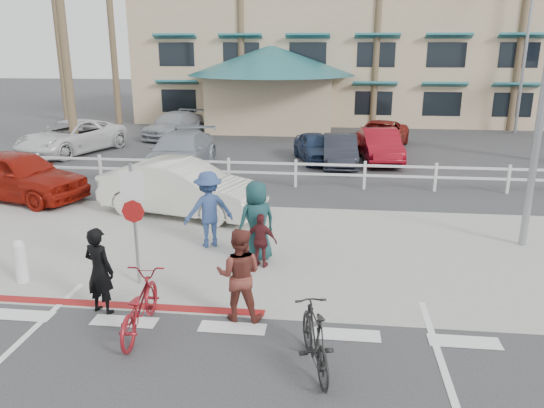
# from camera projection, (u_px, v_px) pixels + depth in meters

# --- Properties ---
(ground) EXTENTS (140.00, 140.00, 0.00)m
(ground) POSITION_uv_depth(u_px,v_px,m) (226.00, 347.00, 8.87)
(ground) COLOR #333335
(sidewalk_plaza) EXTENTS (22.00, 7.00, 0.01)m
(sidewalk_plaza) POSITION_uv_depth(u_px,v_px,m) (262.00, 248.00, 13.14)
(sidewalk_plaza) COLOR gray
(sidewalk_plaza) RESTS_ON ground
(cross_street) EXTENTS (40.00, 5.00, 0.01)m
(cross_street) POSITION_uv_depth(u_px,v_px,m) (279.00, 203.00, 16.95)
(cross_street) COLOR #333335
(cross_street) RESTS_ON ground
(parking_lot) EXTENTS (50.00, 16.00, 0.01)m
(parking_lot) POSITION_uv_depth(u_px,v_px,m) (299.00, 148.00, 25.99)
(parking_lot) COLOR #333335
(parking_lot) RESTS_ON ground
(curb_red) EXTENTS (7.00, 0.25, 0.02)m
(curb_red) POSITION_uv_depth(u_px,v_px,m) (87.00, 303.00, 10.34)
(curb_red) COLOR maroon
(curb_red) RESTS_ON ground
(rail_fence) EXTENTS (29.40, 0.16, 1.00)m
(rail_fence) POSITION_uv_depth(u_px,v_px,m) (299.00, 174.00, 18.65)
(rail_fence) COLOR silver
(rail_fence) RESTS_ON ground
(building) EXTENTS (28.00, 16.00, 11.30)m
(building) POSITION_uv_depth(u_px,v_px,m) (342.00, 33.00, 36.50)
(building) COLOR tan
(building) RESTS_ON ground
(sign_post) EXTENTS (0.50, 0.10, 2.90)m
(sign_post) POSITION_uv_depth(u_px,v_px,m) (135.00, 219.00, 10.80)
(sign_post) COLOR gray
(sign_post) RESTS_ON ground
(bollard_0) EXTENTS (0.26, 0.26, 0.95)m
(bollard_0) POSITION_uv_depth(u_px,v_px,m) (20.00, 261.00, 11.16)
(bollard_0) COLOR silver
(bollard_0) RESTS_ON ground
(streetlight_1) EXTENTS (0.60, 2.00, 9.50)m
(streetlight_1) POSITION_uv_depth(u_px,v_px,m) (526.00, 47.00, 29.00)
(streetlight_1) COLOR gray
(streetlight_1) RESTS_ON ground
(palm_0) EXTENTS (4.00, 4.00, 15.00)m
(palm_0) POSITION_uv_depth(u_px,v_px,m) (55.00, 1.00, 33.21)
(palm_0) COLOR #1B431A
(palm_0) RESTS_ON ground
(palm_1) EXTENTS (4.00, 4.00, 13.00)m
(palm_1) POSITION_uv_depth(u_px,v_px,m) (111.00, 17.00, 32.11)
(palm_1) COLOR #1B431A
(palm_1) RESTS_ON ground
(palm_3) EXTENTS (4.00, 4.00, 14.00)m
(palm_3) POSITION_uv_depth(u_px,v_px,m) (240.00, 7.00, 31.07)
(palm_3) COLOR #1B431A
(palm_3) RESTS_ON ground
(palm_5) EXTENTS (4.00, 4.00, 13.00)m
(palm_5) POSITION_uv_depth(u_px,v_px,m) (378.00, 15.00, 30.33)
(palm_5) COLOR #1B431A
(palm_5) RESTS_ON ground
(palm_7) EXTENTS (4.00, 4.00, 14.00)m
(palm_7) POSITION_uv_depth(u_px,v_px,m) (525.00, 4.00, 29.30)
(palm_7) COLOR #1B431A
(palm_7) RESTS_ON ground
(palm_10) EXTENTS (4.00, 4.00, 12.00)m
(palm_10) POSITION_uv_depth(u_px,v_px,m) (61.00, 17.00, 22.52)
(palm_10) COLOR #1B431A
(palm_10) RESTS_ON ground
(bike_red) EXTENTS (0.76, 1.96, 1.01)m
(bike_red) POSITION_uv_depth(u_px,v_px,m) (139.00, 306.00, 9.20)
(bike_red) COLOR maroon
(bike_red) RESTS_ON ground
(rider_red) EXTENTS (0.71, 0.58, 1.68)m
(rider_red) POSITION_uv_depth(u_px,v_px,m) (99.00, 271.00, 9.79)
(rider_red) COLOR black
(rider_red) RESTS_ON ground
(bike_black) EXTENTS (0.93, 1.84, 1.06)m
(bike_black) POSITION_uv_depth(u_px,v_px,m) (315.00, 338.00, 8.13)
(bike_black) COLOR black
(bike_black) RESTS_ON ground
(rider_black) EXTENTS (0.85, 0.67, 1.75)m
(rider_black) POSITION_uv_depth(u_px,v_px,m) (239.00, 275.00, 9.54)
(rider_black) COLOR brown
(rider_black) RESTS_ON ground
(pedestrian_a) EXTENTS (1.43, 1.19, 1.92)m
(pedestrian_a) POSITION_uv_depth(u_px,v_px,m) (209.00, 209.00, 13.06)
(pedestrian_a) COLOR navy
(pedestrian_a) RESTS_ON ground
(pedestrian_child) EXTENTS (0.79, 0.45, 1.27)m
(pedestrian_child) POSITION_uv_depth(u_px,v_px,m) (261.00, 241.00, 11.88)
(pedestrian_child) COLOR #4E191C
(pedestrian_child) RESTS_ON ground
(pedestrian_b) EXTENTS (1.11, 1.04, 1.90)m
(pedestrian_b) POSITION_uv_depth(u_px,v_px,m) (257.00, 221.00, 12.18)
(pedestrian_b) COLOR #15383B
(pedestrian_b) RESTS_ON ground
(car_white_sedan) EXTENTS (5.16, 2.84, 1.61)m
(car_white_sedan) POSITION_uv_depth(u_px,v_px,m) (182.00, 188.00, 15.59)
(car_white_sedan) COLOR silver
(car_white_sedan) RESTS_ON ground
(car_red_compact) EXTENTS (5.08, 3.15, 1.61)m
(car_red_compact) POSITION_uv_depth(u_px,v_px,m) (18.00, 175.00, 17.14)
(car_red_compact) COLOR maroon
(car_red_compact) RESTS_ON ground
(lot_car_0) EXTENTS (4.11, 5.94, 1.51)m
(lot_car_0) POSITION_uv_depth(u_px,v_px,m) (71.00, 137.00, 24.51)
(lot_car_0) COLOR silver
(lot_car_0) RESTS_ON ground
(lot_car_1) EXTENTS (2.12, 5.20, 1.51)m
(lot_car_1) POSITION_uv_depth(u_px,v_px,m) (180.00, 152.00, 21.08)
(lot_car_1) COLOR gray
(lot_car_1) RESTS_ON ground
(lot_car_2) EXTENTS (2.40, 3.86, 1.23)m
(lot_car_2) POSITION_uv_depth(u_px,v_px,m) (316.00, 147.00, 22.88)
(lot_car_2) COLOR #1C2C4C
(lot_car_2) RESTS_ON ground
(lot_car_3) EXTENTS (1.80, 4.35, 1.40)m
(lot_car_3) POSITION_uv_depth(u_px,v_px,m) (380.00, 146.00, 22.75)
(lot_car_3) COLOR maroon
(lot_car_3) RESTS_ON ground
(lot_car_4) EXTENTS (2.80, 4.94, 1.35)m
(lot_car_4) POSITION_uv_depth(u_px,v_px,m) (174.00, 125.00, 28.83)
(lot_car_4) COLOR #969AA2
(lot_car_4) RESTS_ON ground
(lot_car_5) EXTENTS (3.42, 5.20, 1.33)m
(lot_car_5) POSITION_uv_depth(u_px,v_px,m) (379.00, 135.00, 25.54)
(lot_car_5) COLOR maroon
(lot_car_5) RESTS_ON ground
(lot_car_6) EXTENTS (1.46, 3.92, 1.28)m
(lot_car_6) POSITION_uv_depth(u_px,v_px,m) (340.00, 151.00, 22.00)
(lot_car_6) COLOR black
(lot_car_6) RESTS_ON ground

